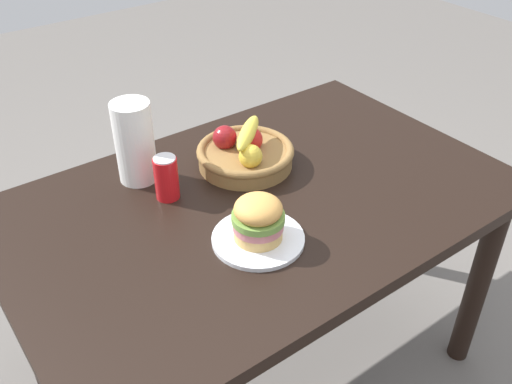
% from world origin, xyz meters
% --- Properties ---
extents(ground_plane, '(8.00, 8.00, 0.00)m').
position_xyz_m(ground_plane, '(0.00, 0.00, 0.00)').
color(ground_plane, slate).
extents(dining_table, '(1.40, 0.90, 0.75)m').
position_xyz_m(dining_table, '(0.00, 0.00, 0.65)').
color(dining_table, black).
rests_on(dining_table, ground_plane).
extents(plate, '(0.23, 0.23, 0.01)m').
position_xyz_m(plate, '(-0.12, -0.15, 0.76)').
color(plate, white).
rests_on(plate, dining_table).
extents(sandwich, '(0.13, 0.13, 0.12)m').
position_xyz_m(sandwich, '(-0.12, -0.15, 0.82)').
color(sandwich, '#DBAD60').
rests_on(sandwich, plate).
extents(soda_can, '(0.07, 0.07, 0.13)m').
position_xyz_m(soda_can, '(-0.21, 0.15, 0.81)').
color(soda_can, red).
rests_on(soda_can, dining_table).
extents(fruit_basket, '(0.29, 0.29, 0.14)m').
position_xyz_m(fruit_basket, '(0.06, 0.16, 0.79)').
color(fruit_basket, olive).
rests_on(fruit_basket, dining_table).
extents(paper_towel_roll, '(0.11, 0.11, 0.24)m').
position_xyz_m(paper_towel_roll, '(-0.23, 0.28, 0.87)').
color(paper_towel_roll, white).
rests_on(paper_towel_roll, dining_table).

